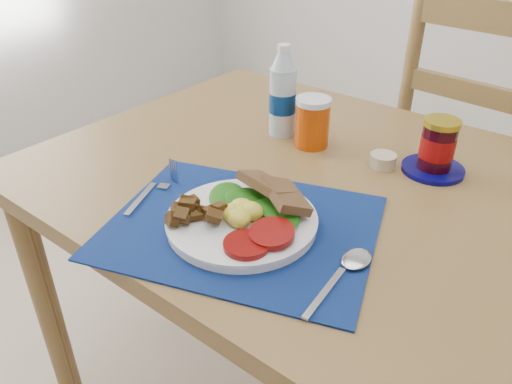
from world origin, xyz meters
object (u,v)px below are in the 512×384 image
(water_bottle, at_px, (283,96))
(juice_glass, at_px, (312,124))
(chair_far, at_px, (484,138))
(breakfast_plate, at_px, (238,217))
(jam_on_saucer, at_px, (437,149))

(water_bottle, bearing_deg, juice_glass, -5.54)
(water_bottle, relative_size, juice_glass, 2.00)
(chair_far, bearing_deg, breakfast_plate, 85.66)
(juice_glass, bearing_deg, chair_far, 67.51)
(breakfast_plate, bearing_deg, jam_on_saucer, 84.13)
(chair_far, height_order, water_bottle, chair_far)
(breakfast_plate, xyz_separation_m, jam_on_saucer, (0.19, 0.41, 0.03))
(breakfast_plate, height_order, juice_glass, juice_glass)
(chair_far, distance_m, breakfast_plate, 0.96)
(chair_far, height_order, jam_on_saucer, chair_far)
(breakfast_plate, bearing_deg, chair_far, 99.08)
(jam_on_saucer, bearing_deg, juice_glass, -168.66)
(water_bottle, bearing_deg, chair_far, 59.95)
(juice_glass, height_order, jam_on_saucer, jam_on_saucer)
(water_bottle, relative_size, jam_on_saucer, 1.67)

